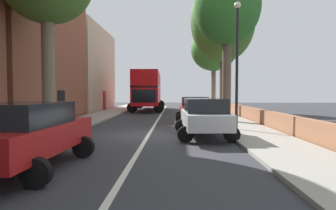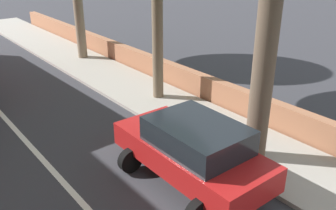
{
  "view_description": "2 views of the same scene",
  "coord_description": "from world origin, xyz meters",
  "px_view_note": "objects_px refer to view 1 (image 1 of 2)",
  "views": [
    {
      "loc": [
        1.21,
        -13.35,
        1.98
      ],
      "look_at": [
        0.73,
        7.3,
        1.06
      ],
      "focal_mm": 30.86,
      "sensor_mm": 36.0,
      "label": 1
    },
    {
      "loc": [
        -2.72,
        0.05,
        5.46
      ],
      "look_at": [
        2.04,
        5.98,
        2.1
      ],
      "focal_mm": 39.38,
      "sensor_mm": 36.0,
      "label": 2
    }
  ],
  "objects_px": {
    "parked_car_silver_right_4": "(204,115)",
    "street_tree_right_1": "(214,50)",
    "street_tree_right_5": "(227,8)",
    "street_tree_right_3": "(223,22)",
    "double_decker_bus": "(148,89)",
    "parked_car_red_left_0": "(28,132)",
    "lamppost_right": "(237,55)",
    "parked_car_red_right_1": "(194,108)"
  },
  "relations": [
    {
      "from": "lamppost_right",
      "to": "parked_car_red_left_0",
      "type": "bearing_deg",
      "value": -132.91
    },
    {
      "from": "parked_car_red_left_0",
      "to": "street_tree_right_5",
      "type": "relative_size",
      "value": 0.47
    },
    {
      "from": "double_decker_bus",
      "to": "parked_car_red_right_1",
      "type": "relative_size",
      "value": 2.66
    },
    {
      "from": "lamppost_right",
      "to": "parked_car_silver_right_4",
      "type": "bearing_deg",
      "value": -134.36
    },
    {
      "from": "parked_car_red_left_0",
      "to": "parked_car_silver_right_4",
      "type": "xyz_separation_m",
      "value": [
        5.0,
        5.48,
        -0.01
      ]
    },
    {
      "from": "parked_car_red_left_0",
      "to": "parked_car_silver_right_4",
      "type": "distance_m",
      "value": 7.42
    },
    {
      "from": "parked_car_red_left_0",
      "to": "double_decker_bus",
      "type": "bearing_deg",
      "value": 88.1
    },
    {
      "from": "double_decker_bus",
      "to": "street_tree_right_1",
      "type": "height_order",
      "value": "street_tree_right_1"
    },
    {
      "from": "street_tree_right_1",
      "to": "lamppost_right",
      "type": "bearing_deg",
      "value": -93.48
    },
    {
      "from": "parked_car_red_right_1",
      "to": "lamppost_right",
      "type": "bearing_deg",
      "value": -68.18
    },
    {
      "from": "street_tree_right_1",
      "to": "lamppost_right",
      "type": "height_order",
      "value": "street_tree_right_1"
    },
    {
      "from": "double_decker_bus",
      "to": "parked_car_red_left_0",
      "type": "distance_m",
      "value": 24.19
    },
    {
      "from": "street_tree_right_3",
      "to": "lamppost_right",
      "type": "xyz_separation_m",
      "value": [
        -0.78,
        -9.23,
        -3.87
      ]
    },
    {
      "from": "double_decker_bus",
      "to": "parked_car_red_right_1",
      "type": "height_order",
      "value": "double_decker_bus"
    },
    {
      "from": "street_tree_right_5",
      "to": "lamppost_right",
      "type": "bearing_deg",
      "value": -93.42
    },
    {
      "from": "double_decker_bus",
      "to": "street_tree_right_5",
      "type": "distance_m",
      "value": 14.94
    },
    {
      "from": "parked_car_silver_right_4",
      "to": "street_tree_right_3",
      "type": "relative_size",
      "value": 0.42
    },
    {
      "from": "parked_car_silver_right_4",
      "to": "street_tree_right_3",
      "type": "height_order",
      "value": "street_tree_right_3"
    },
    {
      "from": "double_decker_bus",
      "to": "parked_car_silver_right_4",
      "type": "relative_size",
      "value": 2.44
    },
    {
      "from": "parked_car_silver_right_4",
      "to": "lamppost_right",
      "type": "height_order",
      "value": "lamppost_right"
    },
    {
      "from": "parked_car_red_left_0",
      "to": "parked_car_red_right_1",
      "type": "xyz_separation_m",
      "value": [
        5.0,
        11.81,
        -0.02
      ]
    },
    {
      "from": "street_tree_right_1",
      "to": "street_tree_right_5",
      "type": "xyz_separation_m",
      "value": [
        -0.71,
        -11.57,
        1.01
      ]
    },
    {
      "from": "parked_car_silver_right_4",
      "to": "street_tree_right_1",
      "type": "height_order",
      "value": "street_tree_right_1"
    },
    {
      "from": "double_decker_bus",
      "to": "street_tree_right_1",
      "type": "relative_size",
      "value": 1.31
    },
    {
      "from": "double_decker_bus",
      "to": "parked_car_red_right_1",
      "type": "bearing_deg",
      "value": -71.19
    },
    {
      "from": "parked_car_red_left_0",
      "to": "parked_car_silver_right_4",
      "type": "height_order",
      "value": "parked_car_red_left_0"
    },
    {
      "from": "street_tree_right_3",
      "to": "double_decker_bus",
      "type": "bearing_deg",
      "value": 131.75
    },
    {
      "from": "double_decker_bus",
      "to": "lamppost_right",
      "type": "relative_size",
      "value": 1.76
    },
    {
      "from": "parked_car_silver_right_4",
      "to": "street_tree_right_1",
      "type": "xyz_separation_m",
      "value": [
        2.76,
        17.63,
        5.39
      ]
    },
    {
      "from": "street_tree_right_5",
      "to": "parked_car_silver_right_4",
      "type": "bearing_deg",
      "value": -108.7
    },
    {
      "from": "lamppost_right",
      "to": "street_tree_right_3",
      "type": "bearing_deg",
      "value": 85.19
    },
    {
      "from": "double_decker_bus",
      "to": "street_tree_right_5",
      "type": "relative_size",
      "value": 1.13
    },
    {
      "from": "double_decker_bus",
      "to": "street_tree_right_3",
      "type": "relative_size",
      "value": 1.02
    },
    {
      "from": "parked_car_red_left_0",
      "to": "lamppost_right",
      "type": "bearing_deg",
      "value": 47.09
    },
    {
      "from": "street_tree_right_3",
      "to": "lamppost_right",
      "type": "relative_size",
      "value": 1.72
    },
    {
      "from": "street_tree_right_5",
      "to": "lamppost_right",
      "type": "distance_m",
      "value": 5.52
    },
    {
      "from": "street_tree_right_1",
      "to": "lamppost_right",
      "type": "relative_size",
      "value": 1.34
    },
    {
      "from": "parked_car_silver_right_4",
      "to": "street_tree_right_5",
      "type": "height_order",
      "value": "street_tree_right_5"
    },
    {
      "from": "parked_car_silver_right_4",
      "to": "street_tree_right_5",
      "type": "relative_size",
      "value": 0.46
    },
    {
      "from": "parked_car_red_right_1",
      "to": "street_tree_right_3",
      "type": "xyz_separation_m",
      "value": [
        2.58,
        4.74,
        6.73
      ]
    },
    {
      "from": "parked_car_red_right_1",
      "to": "street_tree_right_5",
      "type": "relative_size",
      "value": 0.43
    },
    {
      "from": "street_tree_right_3",
      "to": "parked_car_silver_right_4",
      "type": "bearing_deg",
      "value": -103.09
    }
  ]
}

